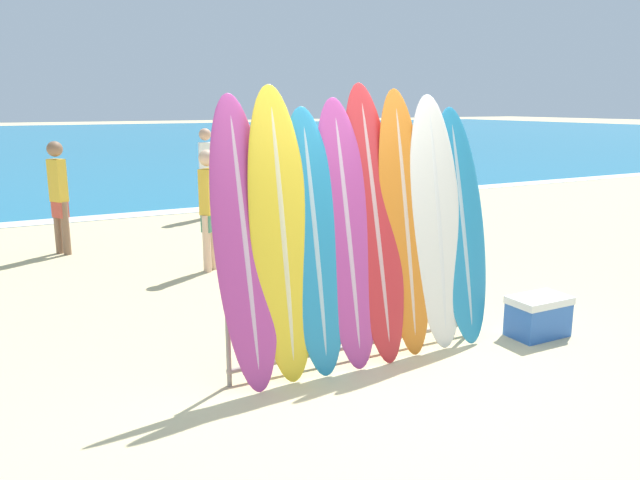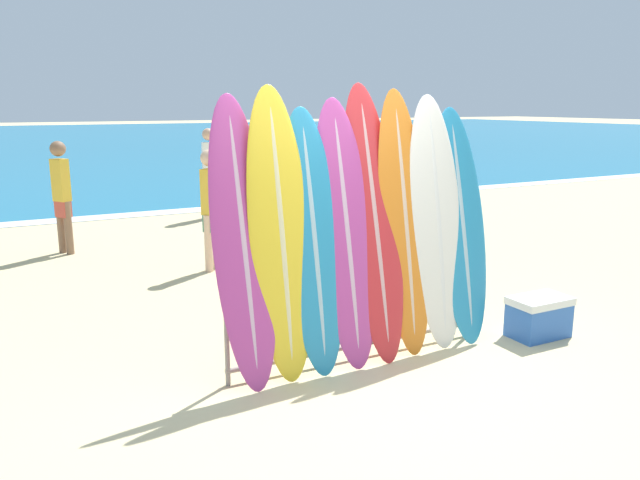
{
  "view_description": "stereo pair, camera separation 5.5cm",
  "coord_description": "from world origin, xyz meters",
  "px_view_note": "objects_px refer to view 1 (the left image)",
  "views": [
    {
      "loc": [
        -2.75,
        -4.11,
        2.22
      ],
      "look_at": [
        0.02,
        1.14,
        0.92
      ],
      "focal_mm": 35.0,
      "sensor_mm": 36.0,
      "label": 1
    },
    {
      "loc": [
        -2.7,
        -4.14,
        2.22
      ],
      "look_at": [
        0.02,
        1.14,
        0.92
      ],
      "focal_mm": 35.0,
      "sensor_mm": 36.0,
      "label": 2
    }
  ],
  "objects_px": {
    "surfboard_slot_5": "(405,223)",
    "person_far_right": "(209,206)",
    "surfboard_slot_0": "(244,243)",
    "surfboard_slot_3": "(347,234)",
    "person_far_left": "(206,170)",
    "surfboard_rack": "(362,305)",
    "surfboard_slot_6": "(436,222)",
    "surfboard_slot_2": "(314,242)",
    "surfboard_slot_4": "(375,223)",
    "person_near_water": "(59,193)",
    "person_mid_beach": "(308,225)",
    "surfboard_slot_7": "(461,226)",
    "surfboard_slot_1": "(282,235)",
    "cooler_box": "(538,316)"
  },
  "relations": [
    {
      "from": "person_far_left",
      "to": "person_near_water",
      "type": "bearing_deg",
      "value": -138.75
    },
    {
      "from": "surfboard_slot_0",
      "to": "surfboard_slot_3",
      "type": "relative_size",
      "value": 1.01
    },
    {
      "from": "surfboard_rack",
      "to": "person_far_right",
      "type": "xyz_separation_m",
      "value": [
        -0.26,
        3.5,
        0.41
      ]
    },
    {
      "from": "surfboard_slot_1",
      "to": "surfboard_slot_7",
      "type": "distance_m",
      "value": 1.85
    },
    {
      "from": "surfboard_slot_2",
      "to": "surfboard_slot_5",
      "type": "bearing_deg",
      "value": 1.36
    },
    {
      "from": "surfboard_rack",
      "to": "cooler_box",
      "type": "xyz_separation_m",
      "value": [
        1.8,
        -0.35,
        -0.29
      ]
    },
    {
      "from": "surfboard_slot_7",
      "to": "person_mid_beach",
      "type": "xyz_separation_m",
      "value": [
        -0.7,
        1.8,
        -0.24
      ]
    },
    {
      "from": "surfboard_rack",
      "to": "cooler_box",
      "type": "relative_size",
      "value": 4.37
    },
    {
      "from": "surfboard_slot_0",
      "to": "person_near_water",
      "type": "distance_m",
      "value": 5.48
    },
    {
      "from": "surfboard_slot_0",
      "to": "person_far_left",
      "type": "xyz_separation_m",
      "value": [
        2.02,
        7.31,
        -0.2
      ]
    },
    {
      "from": "surfboard_slot_4",
      "to": "person_mid_beach",
      "type": "distance_m",
      "value": 1.82
    },
    {
      "from": "surfboard_slot_2",
      "to": "surfboard_slot_6",
      "type": "relative_size",
      "value": 0.96
    },
    {
      "from": "surfboard_slot_3",
      "to": "person_near_water",
      "type": "distance_m",
      "value": 5.71
    },
    {
      "from": "surfboard_slot_3",
      "to": "surfboard_slot_7",
      "type": "height_order",
      "value": "surfboard_slot_3"
    },
    {
      "from": "surfboard_slot_0",
      "to": "surfboard_slot_1",
      "type": "height_order",
      "value": "surfboard_slot_1"
    },
    {
      "from": "surfboard_rack",
      "to": "surfboard_slot_6",
      "type": "xyz_separation_m",
      "value": [
        0.79,
        0.01,
        0.67
      ]
    },
    {
      "from": "surfboard_slot_7",
      "to": "surfboard_slot_5",
      "type": "bearing_deg",
      "value": 178.58
    },
    {
      "from": "person_mid_beach",
      "to": "surfboard_rack",
      "type": "bearing_deg",
      "value": -50.87
    },
    {
      "from": "surfboard_slot_3",
      "to": "surfboard_slot_6",
      "type": "relative_size",
      "value": 0.99
    },
    {
      "from": "surfboard_slot_4",
      "to": "surfboard_rack",
      "type": "bearing_deg",
      "value": -162.02
    },
    {
      "from": "surfboard_slot_5",
      "to": "person_near_water",
      "type": "height_order",
      "value": "surfboard_slot_5"
    },
    {
      "from": "surfboard_slot_6",
      "to": "person_far_right",
      "type": "relative_size",
      "value": 1.41
    },
    {
      "from": "surfboard_slot_3",
      "to": "surfboard_rack",
      "type": "bearing_deg",
      "value": -7.91
    },
    {
      "from": "surfboard_slot_1",
      "to": "person_far_left",
      "type": "bearing_deg",
      "value": 76.91
    },
    {
      "from": "surfboard_slot_5",
      "to": "person_far_right",
      "type": "height_order",
      "value": "surfboard_slot_5"
    },
    {
      "from": "person_near_water",
      "to": "surfboard_slot_3",
      "type": "bearing_deg",
      "value": -13.72
    },
    {
      "from": "person_near_water",
      "to": "person_mid_beach",
      "type": "height_order",
      "value": "person_near_water"
    },
    {
      "from": "surfboard_slot_4",
      "to": "surfboard_slot_7",
      "type": "bearing_deg",
      "value": -1.91
    },
    {
      "from": "surfboard_slot_4",
      "to": "person_far_left",
      "type": "xyz_separation_m",
      "value": [
        0.8,
        7.31,
        -0.25
      ]
    },
    {
      "from": "surfboard_slot_3",
      "to": "person_far_left",
      "type": "height_order",
      "value": "surfboard_slot_3"
    },
    {
      "from": "surfboard_slot_2",
      "to": "surfboard_slot_4",
      "type": "relative_size",
      "value": 0.92
    },
    {
      "from": "surfboard_slot_1",
      "to": "surfboard_slot_2",
      "type": "distance_m",
      "value": 0.3
    },
    {
      "from": "surfboard_slot_4",
      "to": "person_far_right",
      "type": "height_order",
      "value": "surfboard_slot_4"
    },
    {
      "from": "person_far_left",
      "to": "surfboard_slot_2",
      "type": "bearing_deg",
      "value": -93.24
    },
    {
      "from": "surfboard_slot_3",
      "to": "person_far_left",
      "type": "distance_m",
      "value": 7.41
    },
    {
      "from": "surfboard_slot_7",
      "to": "surfboard_slot_0",
      "type": "bearing_deg",
      "value": 179.36
    },
    {
      "from": "surfboard_slot_7",
      "to": "surfboard_slot_6",
      "type": "bearing_deg",
      "value": -179.35
    },
    {
      "from": "person_far_right",
      "to": "cooler_box",
      "type": "relative_size",
      "value": 2.82
    },
    {
      "from": "surfboard_slot_2",
      "to": "person_mid_beach",
      "type": "xyz_separation_m",
      "value": [
        0.85,
        1.81,
        -0.24
      ]
    },
    {
      "from": "surfboard_slot_7",
      "to": "surfboard_slot_3",
      "type": "bearing_deg",
      "value": 179.63
    },
    {
      "from": "surfboard_slot_7",
      "to": "person_far_right",
      "type": "bearing_deg",
      "value": 111.0
    },
    {
      "from": "surfboard_slot_2",
      "to": "person_far_left",
      "type": "xyz_separation_m",
      "value": [
        1.42,
        7.34,
        -0.15
      ]
    },
    {
      "from": "person_far_left",
      "to": "surfboard_slot_0",
      "type": "bearing_deg",
      "value": -97.74
    },
    {
      "from": "surfboard_slot_1",
      "to": "surfboard_slot_3",
      "type": "height_order",
      "value": "surfboard_slot_1"
    },
    {
      "from": "surfboard_rack",
      "to": "person_mid_beach",
      "type": "relative_size",
      "value": 1.6
    },
    {
      "from": "surfboard_slot_2",
      "to": "person_far_right",
      "type": "bearing_deg",
      "value": 86.42
    },
    {
      "from": "surfboard_slot_3",
      "to": "surfboard_slot_4",
      "type": "distance_m",
      "value": 0.3
    },
    {
      "from": "surfboard_slot_4",
      "to": "surfboard_slot_1",
      "type": "bearing_deg",
      "value": -178.13
    },
    {
      "from": "surfboard_rack",
      "to": "surfboard_slot_1",
      "type": "height_order",
      "value": "surfboard_slot_1"
    },
    {
      "from": "person_far_left",
      "to": "surfboard_slot_7",
      "type": "bearing_deg",
      "value": -81.24
    }
  ]
}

